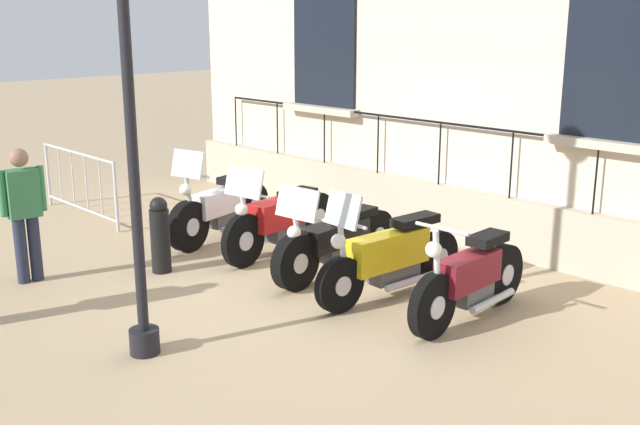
# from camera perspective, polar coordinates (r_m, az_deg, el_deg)

# --- Properties ---
(ground_plane) EXTENTS (60.00, 60.00, 0.00)m
(ground_plane) POSITION_cam_1_polar(r_m,az_deg,el_deg) (9.30, 1.10, -4.50)
(ground_plane) COLOR tan
(motorcycle_white) EXTENTS (2.03, 0.74, 1.36)m
(motorcycle_white) POSITION_cam_1_polar(r_m,az_deg,el_deg) (10.61, -7.55, 0.25)
(motorcycle_white) COLOR black
(motorcycle_white) RESTS_ON ground_plane
(motorcycle_red) EXTENTS (2.15, 0.71, 1.25)m
(motorcycle_red) POSITION_cam_1_polar(r_m,az_deg,el_deg) (9.89, -2.98, -0.52)
(motorcycle_red) COLOR black
(motorcycle_red) RESTS_ON ground_plane
(motorcycle_black) EXTENTS (2.14, 0.72, 1.19)m
(motorcycle_black) POSITION_cam_1_polar(r_m,az_deg,el_deg) (9.09, 1.25, -2.19)
(motorcycle_black) COLOR black
(motorcycle_black) RESTS_ON ground_plane
(motorcycle_yellow) EXTENTS (2.15, 0.58, 1.29)m
(motorcycle_yellow) POSITION_cam_1_polar(r_m,az_deg,el_deg) (8.41, 5.33, -3.42)
(motorcycle_yellow) COLOR black
(motorcycle_yellow) RESTS_ON ground_plane
(motorcycle_maroon) EXTENTS (1.97, 0.60, 1.11)m
(motorcycle_maroon) POSITION_cam_1_polar(r_m,az_deg,el_deg) (7.89, 11.26, -5.04)
(motorcycle_maroon) COLOR black
(motorcycle_maroon) RESTS_ON ground_plane
(lamppost) EXTENTS (0.36, 0.36, 4.73)m
(lamppost) POSITION_cam_1_polar(r_m,az_deg,el_deg) (6.68, -14.52, 12.69)
(lamppost) COLOR black
(lamppost) RESTS_ON ground_plane
(crowd_barrier) EXTENTS (0.08, 2.29, 1.05)m
(crowd_barrier) POSITION_cam_1_polar(r_m,az_deg,el_deg) (12.20, -17.72, 2.20)
(crowd_barrier) COLOR #B7B7BF
(crowd_barrier) RESTS_ON ground_plane
(bollard) EXTENTS (0.24, 0.24, 0.94)m
(bollard) POSITION_cam_1_polar(r_m,az_deg,el_deg) (9.37, -12.00, -1.65)
(bollard) COLOR black
(bollard) RESTS_ON ground_plane
(pedestrian_walking) EXTENTS (0.53, 0.26, 1.59)m
(pedestrian_walking) POSITION_cam_1_polar(r_m,az_deg,el_deg) (9.37, -21.48, 0.31)
(pedestrian_walking) COLOR #23283D
(pedestrian_walking) RESTS_ON ground_plane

